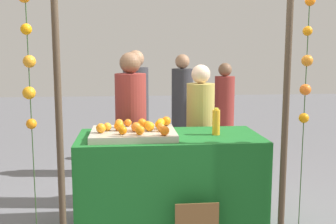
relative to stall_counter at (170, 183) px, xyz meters
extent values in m
cube|color=#196023|center=(0.00, 0.00, 0.00)|extent=(1.72, 0.83, 0.92)
cube|color=#B2AD99|center=(-0.34, -0.04, 0.49)|extent=(0.77, 0.61, 0.06)
sphere|color=orange|center=(-0.25, 0.12, 0.56)|extent=(0.08, 0.08, 0.08)
sphere|color=orange|center=(-0.29, -0.24, 0.56)|extent=(0.08, 0.08, 0.08)
sphere|color=orange|center=(-0.32, -0.03, 0.56)|extent=(0.07, 0.07, 0.07)
sphere|color=orange|center=(-0.21, -0.01, 0.56)|extent=(0.08, 0.08, 0.08)
sphere|color=orange|center=(-0.63, -0.12, 0.56)|extent=(0.09, 0.09, 0.09)
sphere|color=orange|center=(-0.01, 0.19, 0.57)|extent=(0.09, 0.09, 0.09)
sphere|color=orange|center=(-0.58, -0.03, 0.56)|extent=(0.08, 0.08, 0.08)
sphere|color=orange|center=(-0.07, -0.29, 0.56)|extent=(0.08, 0.08, 0.08)
sphere|color=orange|center=(-0.07, 0.14, 0.56)|extent=(0.08, 0.08, 0.08)
sphere|color=orange|center=(-0.32, -0.10, 0.57)|extent=(0.09, 0.09, 0.09)
sphere|color=orange|center=(-0.47, -0.03, 0.57)|extent=(0.09, 0.09, 0.09)
sphere|color=orange|center=(-0.19, -0.09, 0.56)|extent=(0.09, 0.09, 0.09)
sphere|color=orange|center=(-0.44, -0.21, 0.56)|extent=(0.08, 0.08, 0.08)
sphere|color=orange|center=(-0.39, 0.18, 0.56)|extent=(0.07, 0.07, 0.07)
sphere|color=orange|center=(-0.47, 0.12, 0.56)|extent=(0.08, 0.08, 0.08)
sphere|color=orange|center=(-0.09, -0.11, 0.56)|extent=(0.08, 0.08, 0.08)
sphere|color=orange|center=(-0.09, 0.01, 0.56)|extent=(0.09, 0.09, 0.09)
cylinder|color=gold|center=(0.44, -0.02, 0.58)|extent=(0.07, 0.07, 0.24)
cylinder|color=yellow|center=(0.44, -0.02, 0.71)|extent=(0.04, 0.04, 0.02)
cylinder|color=maroon|center=(-0.36, 0.70, 0.27)|extent=(0.34, 0.34, 1.47)
sphere|color=brown|center=(-0.36, 0.70, 1.12)|extent=(0.23, 0.23, 0.23)
cylinder|color=tan|center=(0.42, 0.73, 0.21)|extent=(0.31, 0.31, 1.35)
sphere|color=beige|center=(0.42, 0.73, 0.99)|extent=(0.21, 0.21, 0.21)
cylinder|color=#333338|center=(0.47, 2.57, 0.26)|extent=(0.33, 0.33, 1.44)
sphere|color=#A87A59|center=(0.47, 2.57, 1.09)|extent=(0.22, 0.22, 0.22)
cylinder|color=#333338|center=(-0.27, 1.83, 0.28)|extent=(0.35, 0.35, 1.49)
sphere|color=#A87A59|center=(-0.27, 1.83, 1.14)|extent=(0.23, 0.23, 0.23)
cylinder|color=maroon|center=(1.11, 2.42, 0.20)|extent=(0.31, 0.31, 1.32)
sphere|color=brown|center=(1.11, 2.42, 0.97)|extent=(0.21, 0.21, 0.21)
cylinder|color=#473828|center=(-0.94, -0.46, 0.70)|extent=(0.06, 0.06, 2.32)
cylinder|color=#473828|center=(0.94, -0.46, 0.70)|extent=(0.06, 0.06, 2.32)
cylinder|color=#2D4C23|center=(-1.14, -0.49, 0.65)|extent=(0.01, 0.01, 2.22)
sphere|color=orange|center=(-1.15, -0.49, 1.41)|extent=(0.09, 0.09, 0.09)
sphere|color=orange|center=(-1.14, -0.49, 1.17)|extent=(0.10, 0.10, 0.10)
sphere|color=orange|center=(-1.15, -0.49, 0.92)|extent=(0.10, 0.10, 0.10)
sphere|color=orange|center=(-1.14, -0.50, 0.68)|extent=(0.08, 0.08, 0.08)
cylinder|color=#2D4C23|center=(1.11, -0.44, 0.65)|extent=(0.01, 0.01, 2.22)
sphere|color=orange|center=(1.11, -0.43, 1.65)|extent=(0.08, 0.08, 0.08)
sphere|color=orange|center=(1.10, -0.44, 1.41)|extent=(0.08, 0.08, 0.08)
sphere|color=orange|center=(1.11, -0.44, 1.17)|extent=(0.10, 0.10, 0.10)
sphere|color=orange|center=(1.11, -0.44, 0.92)|extent=(0.10, 0.10, 0.10)
sphere|color=orange|center=(1.11, -0.43, 0.68)|extent=(0.09, 0.09, 0.09)
camera|label=1|loc=(-0.39, -3.74, 1.24)|focal=43.67mm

